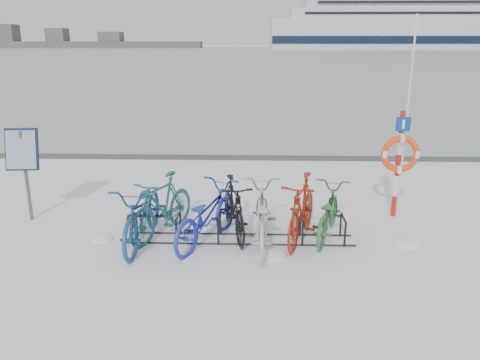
% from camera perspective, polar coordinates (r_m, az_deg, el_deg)
% --- Properties ---
extents(ground, '(900.00, 900.00, 0.00)m').
position_cam_1_polar(ground, '(8.33, -0.05, -7.31)').
color(ground, white).
rests_on(ground, ground).
extents(ice_sheet, '(400.00, 298.00, 0.02)m').
position_cam_1_polar(ice_sheet, '(162.65, 1.88, 15.33)').
color(ice_sheet, '#9AA7AE').
rests_on(ice_sheet, ground).
extents(quay_edge, '(400.00, 0.25, 0.10)m').
position_cam_1_polar(quay_edge, '(13.91, 0.78, 2.74)').
color(quay_edge, '#3F3F42').
rests_on(quay_edge, ground).
extents(bike_rack, '(4.00, 0.48, 0.46)m').
position_cam_1_polar(bike_rack, '(8.25, -0.05, -6.16)').
color(bike_rack, black).
rests_on(bike_rack, ground).
extents(info_board, '(0.62, 0.28, 1.82)m').
position_cam_1_polar(info_board, '(9.75, -24.98, 2.79)').
color(info_board, '#595B5E').
rests_on(info_board, ground).
extents(lifebuoy_station, '(0.74, 0.22, 3.84)m').
position_cam_1_polar(lifebuoy_station, '(9.50, 18.94, 3.02)').
color(lifebuoy_station, '#B21C0E').
rests_on(lifebuoy_station, ground).
extents(cruise_ferry, '(140.32, 26.46, 46.11)m').
position_cam_1_polar(cruise_ferry, '(219.61, 23.16, 17.67)').
color(cruise_ferry, silver).
rests_on(cruise_ferry, ground).
extents(shoreline, '(180.00, 12.00, 9.50)m').
position_cam_1_polar(shoreline, '(294.23, -23.51, 15.10)').
color(shoreline, '#4E4E4E').
rests_on(shoreline, ground).
extents(bike_0, '(0.83, 2.20, 1.14)m').
position_cam_1_polar(bike_0, '(8.24, -11.75, -3.67)').
color(bike_0, navy).
rests_on(bike_0, ground).
extents(bike_1, '(1.26, 1.95, 1.14)m').
position_cam_1_polar(bike_1, '(8.48, -9.50, -2.95)').
color(bike_1, '#1D5A63').
rests_on(bike_1, ground).
extents(bike_2, '(1.47, 2.12, 1.05)m').
position_cam_1_polar(bike_2, '(8.10, -4.15, -4.03)').
color(bike_2, '#2130B4').
rests_on(bike_2, ground).
extents(bike_3, '(0.91, 1.86, 1.07)m').
position_cam_1_polar(bike_3, '(8.37, -0.77, -3.21)').
color(bike_3, black).
rests_on(bike_3, ground).
extents(bike_4, '(0.73, 2.07, 1.08)m').
position_cam_1_polar(bike_4, '(7.97, 2.56, -4.22)').
color(bike_4, '#AFB0B6').
rests_on(bike_4, ground).
extents(bike_5, '(1.11, 2.02, 1.17)m').
position_cam_1_polar(bike_5, '(8.24, 7.54, -3.34)').
color(bike_5, maroon).
rests_on(bike_5, ground).
extents(bike_6, '(1.16, 1.93, 0.96)m').
position_cam_1_polar(bike_6, '(8.47, 10.62, -3.69)').
color(bike_6, '#306B3C').
rests_on(bike_6, ground).
extents(snow_drifts, '(5.78, 1.91, 0.19)m').
position_cam_1_polar(snow_drifts, '(8.38, 5.05, -7.21)').
color(snow_drifts, white).
rests_on(snow_drifts, ground).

